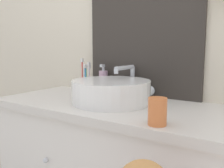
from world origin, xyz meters
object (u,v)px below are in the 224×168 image
Objects in this scene: toothbrush_holder at (86,84)px; soap_dispenser at (103,81)px; sink_basin at (112,91)px; drinking_cup at (157,111)px.

toothbrush_holder reaches higher than soap_dispenser.
sink_basin is at bearing -28.34° from toothbrush_holder.
soap_dispenser is at bearing 133.90° from sink_basin.
soap_dispenser reaches higher than drinking_cup.
sink_basin is 4.51× the size of drinking_cup.
sink_basin is 2.12× the size of toothbrush_holder.
toothbrush_holder is 2.13× the size of drinking_cup.
toothbrush_holder is at bearing 149.08° from drinking_cup.
sink_basin is at bearing -46.10° from soap_dispenser.
sink_basin is 0.38m from drinking_cup.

